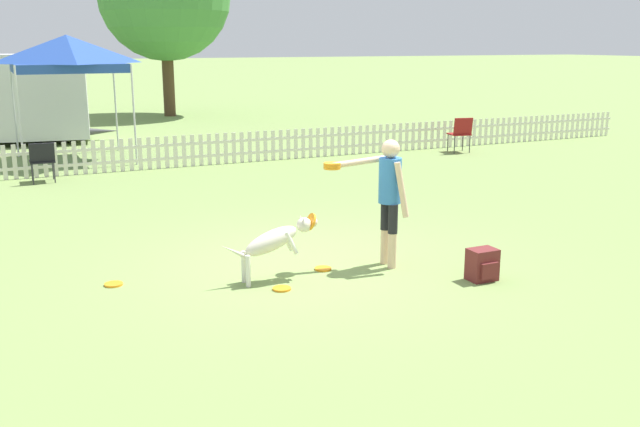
# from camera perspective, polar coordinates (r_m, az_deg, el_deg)

# --- Properties ---
(ground_plane) EXTENTS (240.00, 240.00, 0.00)m
(ground_plane) POSITION_cam_1_polar(r_m,az_deg,el_deg) (9.12, -0.46, -4.06)
(ground_plane) COLOR olive
(handler_person) EXTENTS (0.92, 0.67, 1.60)m
(handler_person) POSITION_cam_1_polar(r_m,az_deg,el_deg) (8.83, 5.36, 2.02)
(handler_person) COLOR beige
(handler_person) RESTS_ON ground_plane
(leaping_dog) EXTENTS (1.20, 0.29, 0.78)m
(leaping_dog) POSITION_cam_1_polar(r_m,az_deg,el_deg) (8.37, -3.61, -2.13)
(leaping_dog) COLOR beige
(leaping_dog) RESTS_ON ground_plane
(frisbee_near_handler) EXTENTS (0.21, 0.21, 0.02)m
(frisbee_near_handler) POSITION_cam_1_polar(r_m,az_deg,el_deg) (8.89, 0.24, -4.44)
(frisbee_near_handler) COLOR orange
(frisbee_near_handler) RESTS_ON ground_plane
(frisbee_near_dog) EXTENTS (0.21, 0.21, 0.02)m
(frisbee_near_dog) POSITION_cam_1_polar(r_m,az_deg,el_deg) (8.20, -3.08, -6.02)
(frisbee_near_dog) COLOR orange
(frisbee_near_dog) RESTS_ON ground_plane
(frisbee_midfield) EXTENTS (0.21, 0.21, 0.02)m
(frisbee_midfield) POSITION_cam_1_polar(r_m,az_deg,el_deg) (8.67, -16.19, -5.46)
(frisbee_midfield) COLOR orange
(frisbee_midfield) RESTS_ON ground_plane
(backpack_on_grass) EXTENTS (0.33, 0.29, 0.38)m
(backpack_on_grass) POSITION_cam_1_polar(r_m,az_deg,el_deg) (8.67, 12.88, -4.02)
(backpack_on_grass) COLOR maroon
(backpack_on_grass) RESTS_ON ground_plane
(picket_fence) EXTENTS (26.96, 0.04, 0.72)m
(picket_fence) POSITION_cam_1_polar(r_m,az_deg,el_deg) (16.35, -12.16, 4.82)
(picket_fence) COLOR silver
(picket_fence) RESTS_ON ground_plane
(folding_chair_center) EXTENTS (0.59, 0.60, 0.90)m
(folding_chair_center) POSITION_cam_1_polar(r_m,az_deg,el_deg) (18.61, 11.20, 6.46)
(folding_chair_center) COLOR #333338
(folding_chair_center) RESTS_ON ground_plane
(folding_chair_green_right) EXTENTS (0.48, 0.50, 0.82)m
(folding_chair_green_right) POSITION_cam_1_polar(r_m,az_deg,el_deg) (15.34, -21.34, 4.11)
(folding_chair_green_right) COLOR #333338
(folding_chair_green_right) RESTS_ON ground_plane
(canopy_tent_main) EXTENTS (2.46, 2.46, 2.93)m
(canopy_tent_main) POSITION_cam_1_polar(r_m,az_deg,el_deg) (17.84, -19.56, 11.97)
(canopy_tent_main) COLOR silver
(canopy_tent_main) RESTS_ON ground_plane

